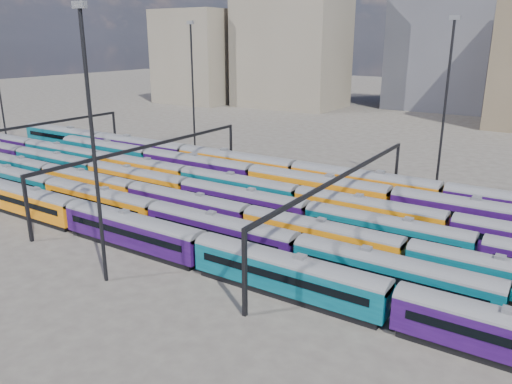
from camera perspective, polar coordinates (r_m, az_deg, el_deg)
The scene contains 14 objects.
ground at distance 63.95m, azimuth 1.33°, elevation -3.56°, with size 500.00×500.00×0.00m, color #413B37.
rake_0 at distance 45.86m, azimuth 3.50°, elevation -8.89°, with size 97.81×2.87×4.82m.
rake_1 at distance 61.44m, azimuth -11.50°, elevation -2.31°, with size 116.50×2.84×4.78m.
rake_2 at distance 64.45m, azimuth -7.94°, elevation -1.28°, with size 93.51×2.74×4.60m.
rake_3 at distance 70.77m, azimuth -8.02°, elevation 0.45°, with size 114.89×2.80×4.71m.
rake_4 at distance 77.15m, azimuth -8.08°, elevation 1.88°, with size 116.17×2.83×4.76m.
rake_5 at distance 70.56m, azimuth 6.91°, elevation 0.71°, with size 107.24×3.14×5.29m.
rake_6 at distance 83.25m, azimuth -2.36°, elevation 3.44°, with size 110.87×3.25×5.48m.
gantry_0 at distance 97.17m, azimuth -24.81°, elevation 6.23°, with size 0.35×40.35×8.03m.
gantry_1 at distance 73.98m, azimuth -11.99°, elevation 4.44°, with size 0.35×40.35×8.03m.
gantry_2 at distance 57.49m, azimuth 9.91°, elevation 0.91°, with size 0.35×40.35×8.03m.
mast_1 at distance 95.65m, azimuth -7.25°, elevation 11.86°, with size 1.40×0.50×25.60m.
mast_2 at distance 47.18m, azimuth -18.17°, elevation 5.72°, with size 1.40×0.50×25.60m.
mast_3 at distance 77.25m, azimuth 20.84°, elevation 9.64°, with size 1.40×0.50×25.60m.
Camera 1 is at (31.14, -51.04, 22.69)m, focal length 35.00 mm.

